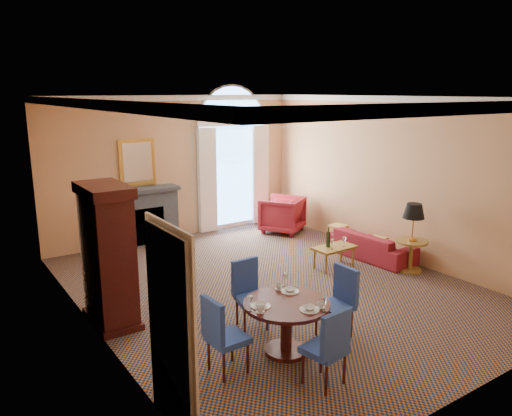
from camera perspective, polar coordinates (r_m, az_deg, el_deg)
ground at (r=8.71m, az=1.87°, el=-8.98°), size 7.50×7.50×0.00m
room_envelope at (r=8.63m, az=-0.77°, el=8.03°), size 6.04×7.52×3.45m
armoire at (r=7.42m, az=-16.54°, el=-5.47°), size 0.59×1.04×2.04m
dining_table at (r=6.49m, az=3.50°, el=-12.18°), size 1.10×1.10×0.89m
dining_chair_north at (r=7.18m, az=-0.86°, el=-9.21°), size 0.52×0.52×0.97m
dining_chair_south at (r=5.82m, az=8.42°, el=-15.08°), size 0.50×0.50×0.97m
dining_chair_east at (r=7.01m, az=9.58°, el=-10.01°), size 0.47×0.47×0.97m
dining_chair_west at (r=6.03m, az=-4.06°, el=-13.88°), size 0.46×0.45×0.97m
sofa at (r=10.34m, az=12.97°, el=-4.13°), size 0.82×1.87×0.53m
armchair at (r=11.87m, az=2.99°, el=-0.75°), size 1.27×1.27×0.85m
coffee_table at (r=9.60m, az=8.91°, el=-4.46°), size 0.83×0.48×0.80m
side_table at (r=9.63m, az=17.47°, el=-2.25°), size 0.59×0.59×1.27m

